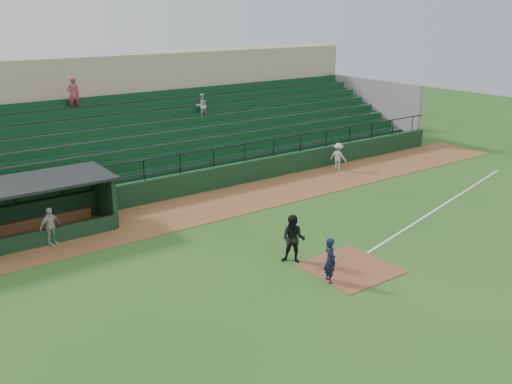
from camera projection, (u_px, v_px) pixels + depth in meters
ground at (332, 259)px, 21.54m from camera, size 90.00×90.00×0.00m
warning_track at (221, 203)px, 27.70m from camera, size 40.00×4.00×0.03m
home_plate_dirt at (350, 268)px, 20.76m from camera, size 3.00×3.00×0.03m
foul_line at (436, 209)px, 26.91m from camera, size 17.49×4.44×0.01m
stadium_structure at (145, 130)px, 33.51m from camera, size 38.00×13.08×6.40m
dugout at (1, 209)px, 23.07m from camera, size 8.90×3.20×2.42m
batter_at_plate at (330, 260)px, 19.49m from camera, size 1.07×0.72×1.67m
umpire at (293, 239)px, 20.96m from camera, size 1.13×1.17×1.90m
runner at (338, 156)px, 33.20m from camera, size 0.89×1.19×1.64m
dugout_player_a at (50, 226)px, 22.55m from camera, size 1.01×0.67×1.59m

